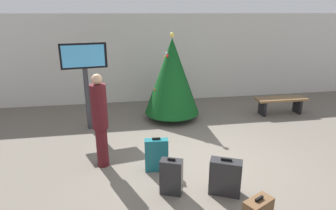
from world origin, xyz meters
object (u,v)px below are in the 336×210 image
at_px(suitcase_0, 225,177).
at_px(flight_info_kiosk, 85,68).
at_px(suitcase_1, 156,155).
at_px(suitcase_3, 171,177).
at_px(holiday_tree, 172,76).
at_px(traveller_0, 100,119).
at_px(waiting_bench, 281,102).

bearing_deg(suitcase_0, flight_info_kiosk, 126.99).
bearing_deg(suitcase_1, suitcase_3, -79.15).
relative_size(holiday_tree, suitcase_1, 3.52).
distance_m(flight_info_kiosk, suitcase_3, 3.64).
relative_size(flight_info_kiosk, traveller_0, 1.19).
bearing_deg(flight_info_kiosk, suitcase_3, -62.89).
bearing_deg(waiting_bench, suitcase_1, -148.02).
relative_size(holiday_tree, waiting_bench, 1.58).
height_order(holiday_tree, suitcase_1, holiday_tree).
bearing_deg(flight_info_kiosk, holiday_tree, 8.90).
height_order(holiday_tree, suitcase_0, holiday_tree).
relative_size(holiday_tree, suitcase_3, 3.67).
bearing_deg(traveller_0, suitcase_1, -19.31).
distance_m(holiday_tree, suitcase_1, 2.89).
bearing_deg(suitcase_3, traveller_0, 136.06).
relative_size(waiting_bench, suitcase_0, 2.32).
xyz_separation_m(suitcase_0, suitcase_3, (-0.86, 0.16, -0.00)).
distance_m(waiting_bench, suitcase_1, 4.68).
height_order(flight_info_kiosk, suitcase_0, flight_info_kiosk).
height_order(suitcase_0, suitcase_1, suitcase_1).
height_order(suitcase_0, suitcase_3, suitcase_0).
height_order(flight_info_kiosk, traveller_0, flight_info_kiosk).
height_order(flight_info_kiosk, waiting_bench, flight_info_kiosk).
bearing_deg(holiday_tree, suitcase_3, -100.70).
distance_m(traveller_0, suitcase_1, 1.24).
height_order(waiting_bench, suitcase_0, suitcase_0).
distance_m(traveller_0, suitcase_0, 2.45).
bearing_deg(suitcase_1, holiday_tree, 73.44).
xyz_separation_m(flight_info_kiosk, suitcase_0, (2.41, -3.20, -1.25)).
bearing_deg(suitcase_0, traveller_0, 147.71).
bearing_deg(suitcase_3, waiting_bench, 40.16).
distance_m(holiday_tree, flight_info_kiosk, 2.25).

